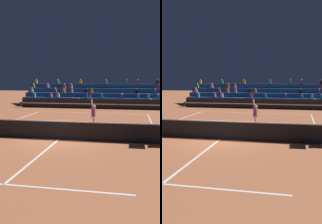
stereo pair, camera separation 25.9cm
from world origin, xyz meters
TOP-DOWN VIEW (x-y plane):
  - ground_plane at (0.00, 0.00)m, footprint 120.00×120.00m
  - court_lines at (0.00, 0.00)m, footprint 11.10×23.90m
  - tennis_net at (0.00, 0.00)m, footprint 12.00×0.10m
  - sponsor_banner_wall at (0.00, 15.81)m, footprint 18.00×0.26m
  - bleacher_stand at (0.00, 19.61)m, footprint 19.48×4.75m
  - tennis_player at (1.53, 3.00)m, footprint 0.55×0.87m
  - tennis_ball at (-3.20, 2.42)m, footprint 0.07×0.07m

SIDE VIEW (x-z plane):
  - ground_plane at x=0.00m, z-range 0.00..0.00m
  - court_lines at x=0.00m, z-range 0.00..0.01m
  - tennis_ball at x=-3.20m, z-range 0.00..0.07m
  - tennis_net at x=0.00m, z-range -0.01..1.09m
  - sponsor_banner_wall at x=0.00m, z-range 0.00..1.10m
  - tennis_player at x=1.53m, z-range -0.26..2.23m
  - bleacher_stand at x=0.00m, z-range -0.67..2.71m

